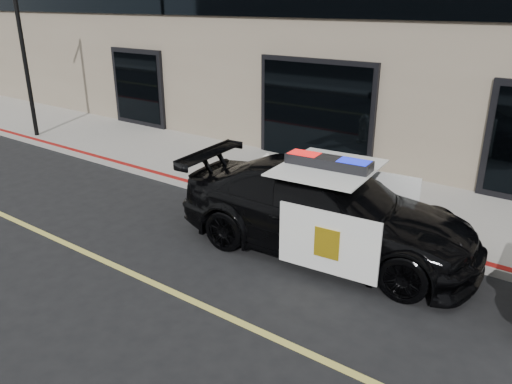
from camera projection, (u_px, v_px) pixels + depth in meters
The scene contains 5 objects.
ground at pixel (150, 282), 8.09m from camera, with size 120.00×120.00×0.00m, color black.
sidewalk_n at pixel (313, 186), 12.02m from camera, with size 60.00×3.50×0.15m, color gray.
police_car at pixel (326, 210), 8.86m from camera, with size 3.17×5.80×1.77m.
fire_hydrant at pixel (267, 173), 11.46m from camera, with size 0.39×0.55×0.87m.
street_light at pixel (22, 53), 15.33m from camera, with size 0.13×1.19×4.69m.
Camera 1 is at (5.55, -4.64, 4.27)m, focal length 35.00 mm.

